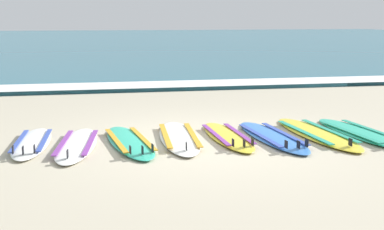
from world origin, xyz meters
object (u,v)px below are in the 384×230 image
at_px(surfboard_5, 272,137).
at_px(surfboard_6, 316,133).
at_px(surfboard_0, 32,143).
at_px(surfboard_4, 227,136).
at_px(surfboard_3, 179,137).
at_px(surfboard_7, 361,133).
at_px(surfboard_2, 129,142).
at_px(surfboard_1, 77,144).

height_order(surfboard_5, surfboard_6, same).
bearing_deg(surfboard_5, surfboard_0, 175.06).
xyz_separation_m(surfboard_0, surfboard_4, (3.01, -0.16, -0.00)).
height_order(surfboard_3, surfboard_7, same).
bearing_deg(surfboard_0, surfboard_5, -4.94).
height_order(surfboard_2, surfboard_7, same).
height_order(surfboard_0, surfboard_3, same).
xyz_separation_m(surfboard_4, surfboard_7, (2.20, -0.20, -0.00)).
bearing_deg(surfboard_0, surfboard_6, -3.05).
height_order(surfboard_3, surfboard_4, same).
bearing_deg(surfboard_7, surfboard_0, 176.12).
height_order(surfboard_2, surfboard_6, same).
xyz_separation_m(surfboard_5, surfboard_6, (0.79, 0.08, -0.00)).
distance_m(surfboard_5, surfboard_6, 0.80).
bearing_deg(surfboard_4, surfboard_1, -177.80).
xyz_separation_m(surfboard_3, surfboard_6, (2.24, -0.17, -0.00)).
xyz_separation_m(surfboard_2, surfboard_7, (3.76, -0.14, -0.00)).
relative_size(surfboard_3, surfboard_7, 0.98).
bearing_deg(surfboard_0, surfboard_7, -3.88).
xyz_separation_m(surfboard_0, surfboard_5, (3.70, -0.32, -0.00)).
height_order(surfboard_1, surfboard_4, same).
bearing_deg(surfboard_5, surfboard_4, 166.63).
distance_m(surfboard_0, surfboard_2, 1.47).
relative_size(surfboard_3, surfboard_5, 1.03).
distance_m(surfboard_2, surfboard_7, 3.76).
bearing_deg(surfboard_4, surfboard_2, -177.77).
relative_size(surfboard_3, surfboard_4, 1.12).
xyz_separation_m(surfboard_1, surfboard_5, (3.03, -0.07, 0.00)).
xyz_separation_m(surfboard_0, surfboard_6, (4.49, -0.24, -0.00)).
bearing_deg(surfboard_2, surfboard_7, -2.09).
bearing_deg(surfboard_5, surfboard_7, -1.30).
height_order(surfboard_0, surfboard_1, same).
distance_m(surfboard_1, surfboard_4, 2.34).
distance_m(surfboard_1, surfboard_7, 4.55).
distance_m(surfboard_6, surfboard_7, 0.73).
distance_m(surfboard_5, surfboard_7, 1.52).
height_order(surfboard_1, surfboard_7, same).
distance_m(surfboard_0, surfboard_3, 2.25).
relative_size(surfboard_1, surfboard_6, 0.88).
bearing_deg(surfboard_5, surfboard_6, 5.78).
bearing_deg(surfboard_2, surfboard_3, 10.59).
xyz_separation_m(surfboard_2, surfboard_3, (0.79, 0.15, -0.00)).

